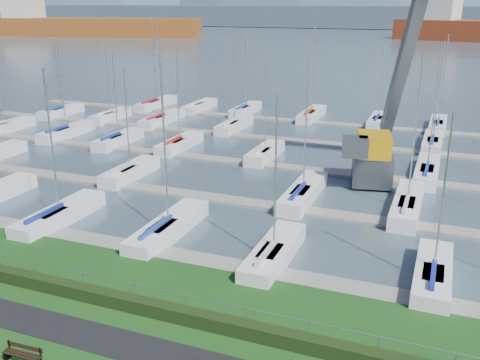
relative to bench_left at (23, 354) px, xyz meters
The scene contains 10 objects.
path 3.87m from the bench_left, 42.30° to the left, with size 160.00×2.00×0.04m, color black.
water 265.60m from the bench_left, 89.39° to the left, with size 800.00×540.00×0.20m, color #40525D.
hedge 5.92m from the bench_left, 61.27° to the left, with size 80.00×0.70×0.70m, color black.
fence 6.32m from the bench_left, 63.03° to the left, with size 0.04×0.04×80.00m, color gray.
foothill 335.65m from the bench_left, 89.51° to the left, with size 900.00×80.00×12.00m, color #455466.
docks 31.72m from the bench_left, 84.86° to the left, with size 90.00×41.60×0.25m.
bench_left is the anchor object (origin of this frame).
crane 32.69m from the bench_left, 71.06° to the left, with size 6.78×13.17×22.35m.
cargo_ship_west 237.08m from the bench_left, 126.38° to the left, with size 96.90×35.56×21.50m.
sailboat_fleet 34.67m from the bench_left, 85.22° to the left, with size 75.02×49.93×13.29m.
Camera 1 is at (12.57, -19.82, 14.45)m, focal length 40.00 mm.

